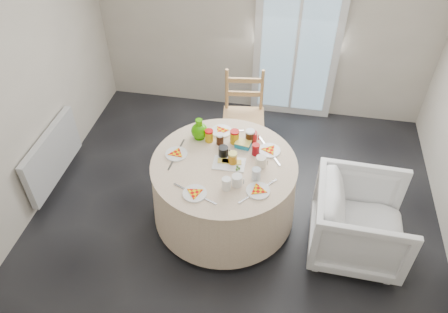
% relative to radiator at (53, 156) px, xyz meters
% --- Properties ---
extents(floor, '(4.00, 4.00, 0.00)m').
position_rel_radiator_xyz_m(floor, '(1.94, -0.20, -0.38)').
color(floor, black).
rests_on(floor, ground).
extents(wall_back, '(4.00, 0.02, 2.60)m').
position_rel_radiator_xyz_m(wall_back, '(1.94, 1.80, 0.92)').
color(wall_back, '#BCB5A3').
rests_on(wall_back, floor).
extents(wall_left, '(0.02, 4.00, 2.60)m').
position_rel_radiator_xyz_m(wall_left, '(-0.06, -0.20, 0.92)').
color(wall_left, '#BCB5A3').
rests_on(wall_left, floor).
extents(glass_door, '(1.00, 0.08, 2.10)m').
position_rel_radiator_xyz_m(glass_door, '(2.34, 1.75, 0.67)').
color(glass_door, silver).
rests_on(glass_door, floor).
extents(radiator, '(0.07, 1.00, 0.55)m').
position_rel_radiator_xyz_m(radiator, '(0.00, 0.00, 0.00)').
color(radiator, silver).
rests_on(radiator, floor).
extents(table, '(1.36, 1.36, 0.69)m').
position_rel_radiator_xyz_m(table, '(1.83, -0.15, -0.01)').
color(table, beige).
rests_on(table, floor).
extents(wooden_chair, '(0.50, 0.48, 1.00)m').
position_rel_radiator_xyz_m(wooden_chair, '(1.86, 0.84, 0.09)').
color(wooden_chair, '#B37D55').
rests_on(wooden_chair, floor).
extents(armchair, '(0.77, 0.82, 0.82)m').
position_rel_radiator_xyz_m(armchair, '(3.08, -0.32, 0.01)').
color(armchair, white).
rests_on(armchair, floor).
extents(place_settings, '(1.14, 1.14, 0.02)m').
position_rel_radiator_xyz_m(place_settings, '(1.83, -0.15, 0.39)').
color(place_settings, silver).
rests_on(place_settings, table).
extents(jar_cluster, '(0.58, 0.42, 0.15)m').
position_rel_radiator_xyz_m(jar_cluster, '(1.85, 0.08, 0.44)').
color(jar_cluster, '#AD4813').
rests_on(jar_cluster, table).
extents(butter_tub, '(0.16, 0.12, 0.06)m').
position_rel_radiator_xyz_m(butter_tub, '(1.96, 0.11, 0.41)').
color(butter_tub, '#1485B3').
rests_on(butter_tub, table).
extents(green_pitcher, '(0.20, 0.20, 0.21)m').
position_rel_radiator_xyz_m(green_pitcher, '(1.53, 0.16, 0.49)').
color(green_pitcher, '#349F00').
rests_on(green_pitcher, table).
extents(cheese_platter, '(0.29, 0.19, 0.04)m').
position_rel_radiator_xyz_m(cheese_platter, '(1.87, -0.16, 0.39)').
color(cheese_platter, silver).
rests_on(cheese_platter, table).
extents(mugs_glasses, '(0.71, 0.71, 0.13)m').
position_rel_radiator_xyz_m(mugs_glasses, '(1.98, -0.18, 0.43)').
color(mugs_glasses, gray).
rests_on(mugs_glasses, table).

